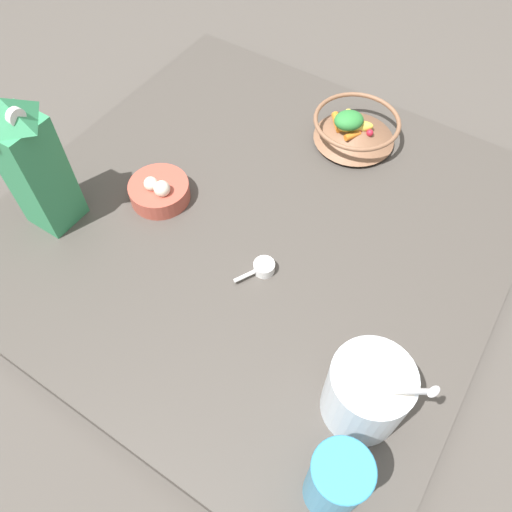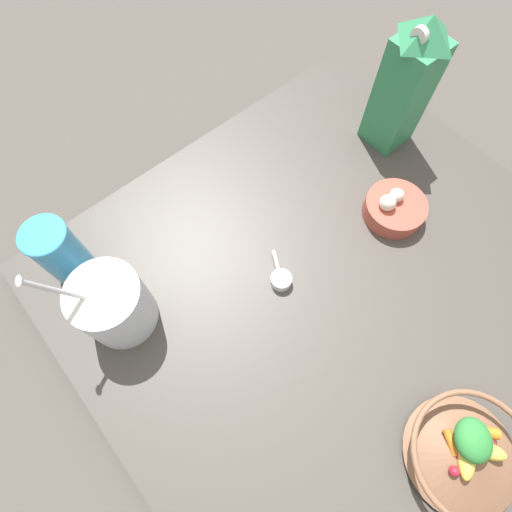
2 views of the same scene
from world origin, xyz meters
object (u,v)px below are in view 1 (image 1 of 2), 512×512
at_px(yogurt_tub, 367,391).
at_px(fruit_bowl, 355,128).
at_px(drinking_cup, 336,481).
at_px(garlic_bowl, 159,191).
at_px(milk_carton, 33,164).

bearing_deg(yogurt_tub, fruit_bowl, 27.70).
height_order(yogurt_tub, drinking_cup, yogurt_tub).
bearing_deg(garlic_bowl, drinking_cup, -118.67).
height_order(milk_carton, yogurt_tub, milk_carton).
bearing_deg(milk_carton, garlic_bowl, -44.12).
bearing_deg(garlic_bowl, fruit_bowl, -34.75).
bearing_deg(yogurt_tub, garlic_bowl, 72.49).
relative_size(yogurt_tub, garlic_bowl, 1.93).
bearing_deg(yogurt_tub, drinking_cup, -172.15).
height_order(yogurt_tub, garlic_bowl, yogurt_tub).
bearing_deg(milk_carton, fruit_bowl, -37.70).
distance_m(drinking_cup, garlic_bowl, 0.67).
bearing_deg(yogurt_tub, milk_carton, 88.19).
relative_size(fruit_bowl, yogurt_tub, 0.80).
height_order(fruit_bowl, drinking_cup, drinking_cup).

